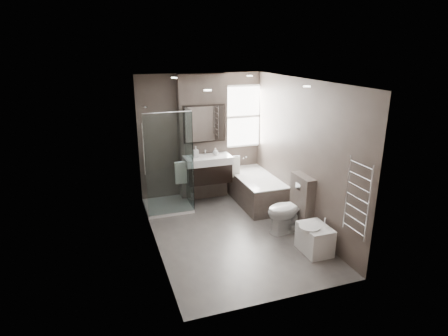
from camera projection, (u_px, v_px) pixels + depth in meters
name	position (u px, v px, depth m)	size (l,w,h in m)	color
room	(232.00, 162.00, 6.13)	(2.70, 3.90, 2.70)	#595551
vanity_pier	(203.00, 138.00, 7.73)	(1.00, 0.25, 2.60)	#50453F
vanity	(208.00, 169.00, 7.58)	(0.95, 0.47, 0.66)	black
mirror_cabinet	(205.00, 124.00, 7.48)	(0.86, 0.08, 0.76)	black
towel_left	(181.00, 173.00, 7.40)	(0.24, 0.06, 0.44)	white
towel_right	(234.00, 167.00, 7.75)	(0.24, 0.06, 0.44)	white
shower_enclosure	(173.00, 186.00, 7.36)	(0.90, 0.90, 2.00)	white
bathtub	(256.00, 188.00, 7.71)	(0.75, 1.60, 0.57)	#50453F
window	(242.00, 117.00, 7.98)	(0.98, 0.06, 1.33)	white
toilet	(289.00, 210.00, 6.49)	(0.46, 0.80, 0.81)	white
cistern_box	(302.00, 203.00, 6.53)	(0.19, 0.55, 1.00)	#50453F
bidet	(314.00, 238.00, 5.87)	(0.48, 0.55, 0.57)	white
towel_radiator	(358.00, 198.00, 5.13)	(0.03, 0.49, 1.10)	silver
soap_bottle_a	(196.00, 152.00, 7.42)	(0.10, 0.10, 0.22)	white
soap_bottle_b	(215.00, 151.00, 7.57)	(0.11, 0.11, 0.15)	white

